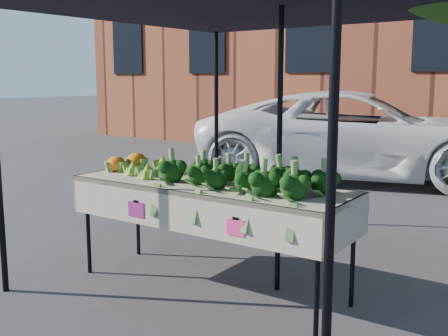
# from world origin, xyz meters

# --- Properties ---
(ground) EXTENTS (90.00, 90.00, 0.00)m
(ground) POSITION_xyz_m (0.00, 0.00, 0.00)
(ground) COLOR #37373A
(table) EXTENTS (2.43, 0.88, 0.90)m
(table) POSITION_xyz_m (-0.13, -0.10, 0.45)
(table) COLOR #BBB198
(table) RESTS_ON ground
(canopy) EXTENTS (3.16, 3.16, 2.74)m
(canopy) POSITION_xyz_m (-0.01, 0.29, 1.37)
(canopy) COLOR black
(canopy) RESTS_ON ground
(broccoli_heap) EXTENTS (1.46, 0.56, 0.25)m
(broccoli_heap) POSITION_xyz_m (0.20, -0.07, 1.02)
(broccoli_heap) COLOR black
(broccoli_heap) RESTS_ON table
(romanesco_cluster) EXTENTS (0.42, 0.56, 0.19)m
(romanesco_cluster) POSITION_xyz_m (-0.79, -0.06, 1.00)
(romanesco_cluster) COLOR #A3B732
(romanesco_cluster) RESTS_ON table
(cauliflower_pair) EXTENTS (0.22, 0.42, 0.17)m
(cauliflower_pair) POSITION_xyz_m (-1.16, -0.03, 0.99)
(cauliflower_pair) COLOR orange
(cauliflower_pair) RESTS_ON table
(vehicle) EXTENTS (2.26, 2.91, 5.55)m
(vehicle) POSITION_xyz_m (-1.20, 5.53, 2.78)
(vehicle) COLOR white
(vehicle) RESTS_ON ground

